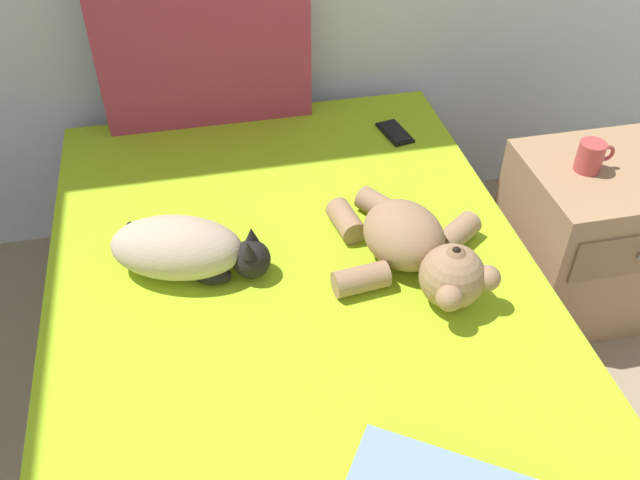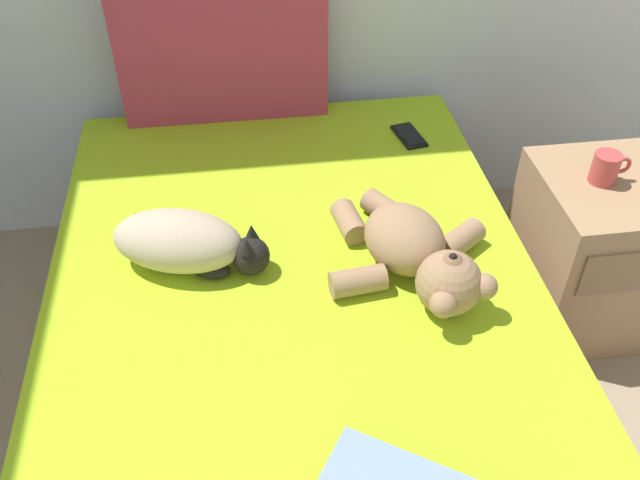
{
  "view_description": "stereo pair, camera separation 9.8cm",
  "coord_description": "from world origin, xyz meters",
  "px_view_note": "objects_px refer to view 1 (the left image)",
  "views": [
    {
      "loc": [
        1.36,
        1.56,
        1.76
      ],
      "look_at": [
        1.64,
        2.87,
        0.61
      ],
      "focal_mm": 38.61,
      "sensor_mm": 36.0,
      "label": 1
    },
    {
      "loc": [
        1.45,
        1.55,
        1.76
      ],
      "look_at": [
        1.64,
        2.87,
        0.61
      ],
      "focal_mm": 38.61,
      "sensor_mm": 36.0,
      "label": 2
    }
  ],
  "objects_px": {
    "teddy_bear": "(416,248)",
    "nightstand": "(590,237)",
    "patterned_cushion": "(205,56)",
    "cell_phone": "(395,133)",
    "bed": "(304,372)",
    "mug": "(591,156)",
    "cat": "(184,249)"
  },
  "relations": [
    {
      "from": "bed",
      "to": "nightstand",
      "type": "relative_size",
      "value": 3.66
    },
    {
      "from": "bed",
      "to": "teddy_bear",
      "type": "bearing_deg",
      "value": 11.08
    },
    {
      "from": "cat",
      "to": "patterned_cushion",
      "type": "bearing_deg",
      "value": 79.98
    },
    {
      "from": "bed",
      "to": "nightstand",
      "type": "xyz_separation_m",
      "value": [
        1.04,
        0.34,
        0.01
      ]
    },
    {
      "from": "patterned_cushion",
      "to": "teddy_bear",
      "type": "relative_size",
      "value": 1.27
    },
    {
      "from": "bed",
      "to": "cell_phone",
      "type": "bearing_deg",
      "value": 57.48
    },
    {
      "from": "bed",
      "to": "nightstand",
      "type": "distance_m",
      "value": 1.09
    },
    {
      "from": "patterned_cushion",
      "to": "mug",
      "type": "xyz_separation_m",
      "value": [
        1.09,
        -0.58,
        -0.16
      ]
    },
    {
      "from": "mug",
      "to": "patterned_cushion",
      "type": "bearing_deg",
      "value": 152.12
    },
    {
      "from": "bed",
      "to": "teddy_bear",
      "type": "distance_m",
      "value": 0.46
    },
    {
      "from": "patterned_cushion",
      "to": "nightstand",
      "type": "height_order",
      "value": "patterned_cushion"
    },
    {
      "from": "patterned_cushion",
      "to": "mug",
      "type": "bearing_deg",
      "value": -27.88
    },
    {
      "from": "bed",
      "to": "cat",
      "type": "distance_m",
      "value": 0.47
    },
    {
      "from": "bed",
      "to": "cat",
      "type": "relative_size",
      "value": 4.77
    },
    {
      "from": "bed",
      "to": "patterned_cushion",
      "type": "relative_size",
      "value": 2.96
    },
    {
      "from": "bed",
      "to": "patterned_cushion",
      "type": "height_order",
      "value": "patterned_cushion"
    },
    {
      "from": "teddy_bear",
      "to": "nightstand",
      "type": "relative_size",
      "value": 0.98
    },
    {
      "from": "teddy_bear",
      "to": "mug",
      "type": "xyz_separation_m",
      "value": [
        0.65,
        0.3,
        -0.01
      ]
    },
    {
      "from": "bed",
      "to": "cat",
      "type": "xyz_separation_m",
      "value": [
        -0.27,
        0.18,
        0.34
      ]
    },
    {
      "from": "nightstand",
      "to": "cell_phone",
      "type": "bearing_deg",
      "value": 148.45
    },
    {
      "from": "cat",
      "to": "cell_phone",
      "type": "distance_m",
      "value": 0.89
    },
    {
      "from": "cat",
      "to": "teddy_bear",
      "type": "relative_size",
      "value": 0.79
    },
    {
      "from": "cell_phone",
      "to": "bed",
      "type": "bearing_deg",
      "value": -122.52
    },
    {
      "from": "cat",
      "to": "mug",
      "type": "distance_m",
      "value": 1.24
    },
    {
      "from": "teddy_bear",
      "to": "nightstand",
      "type": "distance_m",
      "value": 0.85
    },
    {
      "from": "cat",
      "to": "mug",
      "type": "xyz_separation_m",
      "value": [
        1.23,
        0.17,
        -0.0
      ]
    },
    {
      "from": "teddy_bear",
      "to": "cell_phone",
      "type": "bearing_deg",
      "value": 77.56
    },
    {
      "from": "patterned_cushion",
      "to": "cell_phone",
      "type": "height_order",
      "value": "patterned_cushion"
    },
    {
      "from": "nightstand",
      "to": "mug",
      "type": "height_order",
      "value": "mug"
    },
    {
      "from": "cat",
      "to": "nightstand",
      "type": "bearing_deg",
      "value": 7.03
    },
    {
      "from": "patterned_cushion",
      "to": "cell_phone",
      "type": "relative_size",
      "value": 4.28
    },
    {
      "from": "patterned_cushion",
      "to": "cell_phone",
      "type": "distance_m",
      "value": 0.67
    }
  ]
}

